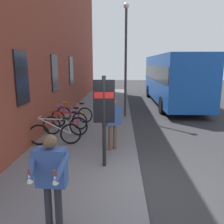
% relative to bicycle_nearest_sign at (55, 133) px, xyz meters
% --- Properties ---
extents(ground, '(60.00, 60.00, 0.00)m').
position_rel_bicycle_nearest_sign_xyz_m(ground, '(3.44, -3.72, -0.51)').
color(ground, '#2D2D30').
extents(sidewalk_pavement, '(24.00, 3.50, 0.12)m').
position_rel_bicycle_nearest_sign_xyz_m(sidewalk_pavement, '(5.44, -0.97, -0.45)').
color(sidewalk_pavement, slate).
rests_on(sidewalk_pavement, ground).
extents(station_facade, '(22.00, 0.65, 9.57)m').
position_rel_bicycle_nearest_sign_xyz_m(station_facade, '(6.43, 1.08, 4.27)').
color(station_facade, brown).
rests_on(station_facade, ground).
extents(bicycle_nearest_sign, '(0.48, 1.76, 0.97)m').
position_rel_bicycle_nearest_sign_xyz_m(bicycle_nearest_sign, '(0.00, 0.00, 0.00)').
color(bicycle_nearest_sign, black).
rests_on(bicycle_nearest_sign, sidewalk_pavement).
extents(bicycle_far_end, '(0.48, 1.77, 0.97)m').
position_rel_bicycle_nearest_sign_xyz_m(bicycle_far_end, '(1.10, -0.08, 0.00)').
color(bicycle_far_end, black).
rests_on(bicycle_far_end, sidewalk_pavement).
extents(bicycle_under_window, '(0.71, 1.69, 0.97)m').
position_rel_bicycle_nearest_sign_xyz_m(bicycle_under_window, '(2.05, -0.01, 0.00)').
color(bicycle_under_window, black).
rests_on(bicycle_under_window, sidewalk_pavement).
extents(bicycle_beside_lamp, '(0.49, 1.76, 0.97)m').
position_rel_bicycle_nearest_sign_xyz_m(bicycle_beside_lamp, '(3.10, -0.04, 0.00)').
color(bicycle_beside_lamp, black).
rests_on(bicycle_beside_lamp, sidewalk_pavement).
extents(transit_info_sign, '(0.10, 0.55, 2.40)m').
position_rel_bicycle_nearest_sign_xyz_m(transit_info_sign, '(-1.62, -1.77, 1.21)').
color(transit_info_sign, black).
rests_on(transit_info_sign, sidewalk_pavement).
extents(city_bus, '(10.51, 2.67, 3.35)m').
position_rel_bicycle_nearest_sign_xyz_m(city_bus, '(9.07, -5.72, 1.41)').
color(city_bus, '#1951B2').
rests_on(city_bus, ground).
extents(pedestrian_near_bus, '(0.43, 0.57, 1.65)m').
position_rel_bicycle_nearest_sign_xyz_m(pedestrian_near_bus, '(-0.38, -1.95, 0.62)').
color(pedestrian_near_bus, brown).
rests_on(pedestrian_near_bus, sidewalk_pavement).
extents(tourist_with_hotdogs, '(0.58, 0.64, 1.65)m').
position_rel_bicycle_nearest_sign_xyz_m(tourist_with_hotdogs, '(-4.16, -1.13, 0.63)').
color(tourist_with_hotdogs, '#26262D').
rests_on(tourist_with_hotdogs, sidewalk_pavement).
extents(street_lamp, '(0.28, 0.28, 5.54)m').
position_rel_bicycle_nearest_sign_xyz_m(street_lamp, '(4.49, -2.42, 2.87)').
color(street_lamp, '#333338').
rests_on(street_lamp, sidewalk_pavement).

